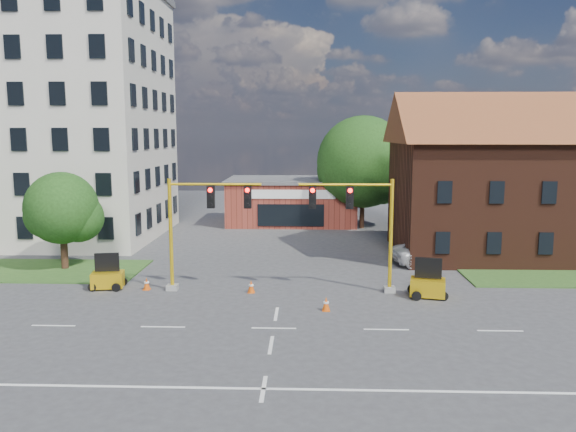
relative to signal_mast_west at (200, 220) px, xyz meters
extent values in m
plane|color=#3F3E41|center=(4.36, -6.00, -3.92)|extent=(120.00, 120.00, 0.00)
cube|color=beige|center=(-15.64, 16.00, 6.08)|extent=(18.00, 15.00, 20.00)
cube|color=maroon|center=(4.36, 24.00, -1.92)|extent=(12.00, 8.00, 4.00)
cube|color=#575759|center=(4.36, 24.00, 0.23)|extent=(12.40, 8.40, 0.30)
cube|color=white|center=(4.36, 19.95, -0.72)|extent=(8.00, 0.10, 0.80)
cube|color=black|center=(4.36, 19.95, -2.62)|extent=(6.00, 0.10, 2.00)
cube|color=#452114|center=(22.36, 10.00, 0.08)|extent=(20.00, 10.00, 8.00)
cylinder|color=#351E13|center=(10.86, 21.00, -1.77)|extent=(0.44, 0.44, 4.30)
sphere|color=#1C3F13|center=(10.86, 21.00, 2.13)|extent=(8.32, 8.32, 8.32)
sphere|color=#1C3F13|center=(12.52, 21.30, 1.16)|extent=(5.82, 5.82, 5.82)
cylinder|color=#351E13|center=(-9.64, 4.50, -2.51)|extent=(0.44, 0.44, 2.81)
sphere|color=#1C3F13|center=(-9.64, 4.50, 0.04)|extent=(4.55, 4.55, 4.55)
sphere|color=#1C3F13|center=(-8.73, 4.80, -0.60)|extent=(3.19, 3.19, 3.19)
cube|color=gray|center=(-1.64, 0.00, -3.77)|extent=(0.60, 0.60, 0.30)
cylinder|color=yellow|center=(-1.64, 0.00, -0.82)|extent=(0.20, 0.20, 6.20)
cylinder|color=yellow|center=(0.86, 0.00, 1.98)|extent=(5.00, 0.14, 0.14)
cube|color=black|center=(0.61, 0.00, 1.28)|extent=(0.40, 0.32, 1.20)
cube|color=black|center=(2.61, 0.00, 1.28)|extent=(0.40, 0.32, 1.20)
sphere|color=#FF0C07|center=(0.61, -0.18, 1.68)|extent=(0.24, 0.24, 0.24)
cube|color=gray|center=(10.36, 0.00, -3.77)|extent=(0.60, 0.60, 0.30)
cylinder|color=yellow|center=(10.36, 0.00, -0.82)|extent=(0.20, 0.20, 6.20)
cylinder|color=yellow|center=(7.86, 0.00, 1.98)|extent=(5.00, 0.14, 0.14)
cube|color=black|center=(8.11, 0.00, 1.28)|extent=(0.40, 0.32, 1.20)
cube|color=black|center=(6.11, 0.00, 1.28)|extent=(0.40, 0.32, 1.20)
sphere|color=#FF0C07|center=(8.11, -0.18, 1.68)|extent=(0.24, 0.24, 0.24)
cube|color=yellow|center=(-5.31, 0.14, -3.40)|extent=(1.87, 1.41, 0.85)
cube|color=black|center=(-5.31, 0.14, -2.41)|extent=(1.32, 0.34, 1.04)
cube|color=yellow|center=(12.22, -0.94, -3.37)|extent=(2.01, 1.55, 0.89)
cube|color=black|center=(12.22, -0.94, -2.33)|extent=(1.38, 0.42, 1.09)
cube|color=#DA500B|center=(-3.08, -0.01, -3.90)|extent=(0.38, 0.38, 0.04)
cone|color=#DA500B|center=(-3.08, -0.01, -3.57)|extent=(0.40, 0.40, 0.70)
cylinder|color=white|center=(-3.08, -0.01, -3.50)|extent=(0.27, 0.27, 0.09)
cube|color=#DA500B|center=(2.79, -0.40, -3.90)|extent=(0.38, 0.38, 0.04)
cone|color=#DA500B|center=(2.79, -0.40, -3.57)|extent=(0.40, 0.40, 0.70)
cylinder|color=white|center=(2.79, -0.40, -3.50)|extent=(0.27, 0.27, 0.09)
cube|color=#DA500B|center=(6.77, -3.42, -3.90)|extent=(0.38, 0.38, 0.04)
cone|color=#DA500B|center=(6.77, -3.42, -3.57)|extent=(0.40, 0.40, 0.70)
cylinder|color=white|center=(6.77, -3.42, -3.50)|extent=(0.27, 0.27, 0.09)
cube|color=#DA500B|center=(12.29, 1.60, -3.90)|extent=(0.38, 0.38, 0.04)
cone|color=#DA500B|center=(12.29, 1.60, -3.57)|extent=(0.40, 0.40, 0.70)
cylinder|color=white|center=(12.29, 1.60, -3.50)|extent=(0.27, 0.27, 0.09)
imported|color=white|center=(14.32, 6.64, -3.13)|extent=(6.04, 3.52, 1.58)
camera|label=1|loc=(5.80, -30.00, 4.71)|focal=35.00mm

